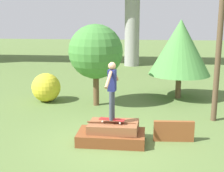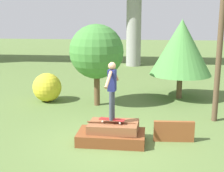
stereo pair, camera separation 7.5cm
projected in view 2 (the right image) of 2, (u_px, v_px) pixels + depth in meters
name	position (u px, v px, depth m)	size (l,w,h in m)	color
ground_plane	(111.00, 143.00, 9.47)	(80.00, 80.00, 0.00)	#567038
scrap_pile	(112.00, 134.00, 9.44)	(2.03, 1.13, 0.66)	brown
scrap_plank_loose	(174.00, 131.00, 9.50)	(1.23, 0.21, 0.64)	brown
skateboard	(112.00, 120.00, 9.31)	(0.80, 0.35, 0.09)	maroon
skater	(112.00, 86.00, 9.08)	(0.30, 1.24, 1.72)	#383D4C
utility_pole	(222.00, 14.00, 10.59)	(1.30, 0.20, 7.38)	brown
tree_behind_left	(181.00, 47.00, 14.03)	(2.80, 2.80, 3.61)	brown
tree_behind_right	(97.00, 52.00, 12.92)	(2.26, 2.26, 3.44)	brown
bush_yellow_flowering	(47.00, 87.00, 13.87)	(1.28, 1.28, 1.28)	gold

